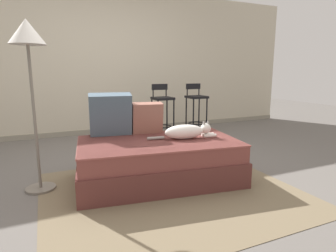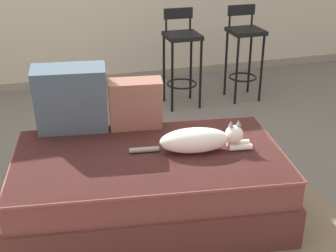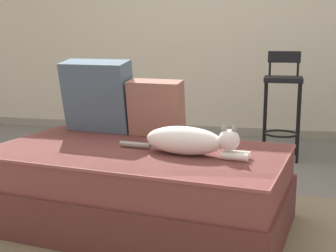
{
  "view_description": "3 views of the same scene",
  "coord_description": "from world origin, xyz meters",
  "px_view_note": "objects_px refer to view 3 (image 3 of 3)",
  "views": [
    {
      "loc": [
        -1.05,
        -3.0,
        1.13
      ],
      "look_at": [
        0.15,
        -0.3,
        0.56
      ],
      "focal_mm": 30.0,
      "sensor_mm": 36.0,
      "label": 1
    },
    {
      "loc": [
        -0.59,
        -2.79,
        1.76
      ],
      "look_at": [
        0.15,
        -0.3,
        0.56
      ],
      "focal_mm": 50.0,
      "sensor_mm": 36.0,
      "label": 2
    },
    {
      "loc": [
        0.76,
        -2.8,
        1.05
      ],
      "look_at": [
        0.15,
        -0.3,
        0.56
      ],
      "focal_mm": 50.0,
      "sensor_mm": 36.0,
      "label": 3
    }
  ],
  "objects_px": {
    "throw_pillow_middle": "(156,108)",
    "cat": "(189,141)",
    "throw_pillow_corner": "(98,96)",
    "bar_stool_near_window": "(283,95)",
    "couch": "(138,187)"
  },
  "relations": [
    {
      "from": "throw_pillow_corner",
      "to": "cat",
      "type": "bearing_deg",
      "value": -33.98
    },
    {
      "from": "couch",
      "to": "cat",
      "type": "height_order",
      "value": "cat"
    },
    {
      "from": "bar_stool_near_window",
      "to": "couch",
      "type": "bearing_deg",
      "value": -114.03
    },
    {
      "from": "throw_pillow_corner",
      "to": "cat",
      "type": "xyz_separation_m",
      "value": [
        0.7,
        -0.47,
        -0.16
      ]
    },
    {
      "from": "throw_pillow_middle",
      "to": "bar_stool_near_window",
      "type": "bearing_deg",
      "value": 60.87
    },
    {
      "from": "couch",
      "to": "cat",
      "type": "distance_m",
      "value": 0.42
    },
    {
      "from": "cat",
      "to": "bar_stool_near_window",
      "type": "distance_m",
      "value": 1.85
    },
    {
      "from": "throw_pillow_middle",
      "to": "bar_stool_near_window",
      "type": "distance_m",
      "value": 1.57
    },
    {
      "from": "couch",
      "to": "bar_stool_near_window",
      "type": "height_order",
      "value": "bar_stool_near_window"
    },
    {
      "from": "throw_pillow_corner",
      "to": "cat",
      "type": "relative_size",
      "value": 0.65
    },
    {
      "from": "cat",
      "to": "throw_pillow_corner",
      "type": "bearing_deg",
      "value": 146.02
    },
    {
      "from": "bar_stool_near_window",
      "to": "cat",
      "type": "bearing_deg",
      "value": -104.79
    },
    {
      "from": "couch",
      "to": "bar_stool_near_window",
      "type": "xyz_separation_m",
      "value": [
        0.77,
        1.74,
        0.33
      ]
    },
    {
      "from": "throw_pillow_middle",
      "to": "cat",
      "type": "height_order",
      "value": "throw_pillow_middle"
    },
    {
      "from": "throw_pillow_corner",
      "to": "cat",
      "type": "height_order",
      "value": "throw_pillow_corner"
    }
  ]
}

